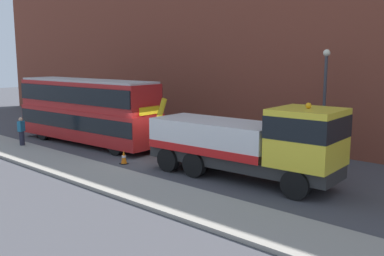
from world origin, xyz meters
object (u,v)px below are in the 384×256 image
object	(u,v)px
recovery_tow_truck	(249,142)
double_decker_bus	(87,109)
pedestrian_onlooker	(22,132)
street_lamp	(325,96)
traffic_cone_near_bus	(124,157)

from	to	relation	value
recovery_tow_truck	double_decker_bus	distance (m)	12.33
recovery_tow_truck	double_decker_bus	bearing A→B (deg)	176.70
double_decker_bus	pedestrian_onlooker	distance (m)	4.09
recovery_tow_truck	pedestrian_onlooker	xyz separation A→B (m)	(-14.24, -3.42, -0.77)
street_lamp	double_decker_bus	bearing A→B (deg)	-157.55
recovery_tow_truck	street_lamp	world-z (taller)	street_lamp
double_decker_bus	street_lamp	world-z (taller)	street_lamp
traffic_cone_near_bus	recovery_tow_truck	bearing A→B (deg)	16.03
traffic_cone_near_bus	street_lamp	size ratio (longest dim) A/B	0.12
pedestrian_onlooker	traffic_cone_near_bus	size ratio (longest dim) A/B	2.38
double_decker_bus	street_lamp	size ratio (longest dim) A/B	1.91
pedestrian_onlooker	traffic_cone_near_bus	bearing A→B (deg)	-10.76
recovery_tow_truck	traffic_cone_near_bus	world-z (taller)	recovery_tow_truck
street_lamp	pedestrian_onlooker	bearing A→B (deg)	-149.65
recovery_tow_truck	traffic_cone_near_bus	distance (m)	6.85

